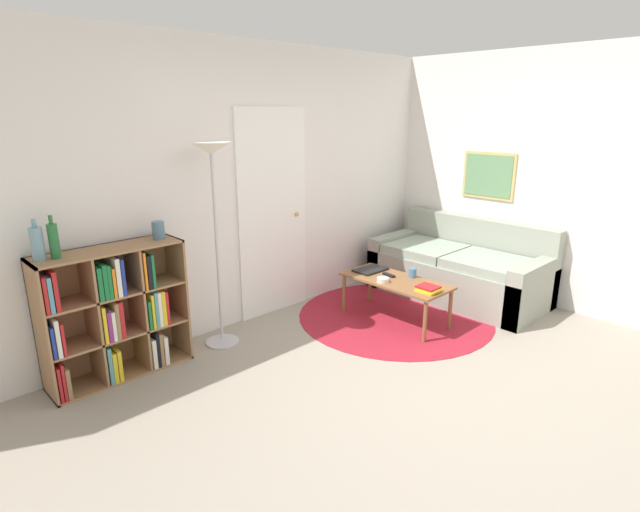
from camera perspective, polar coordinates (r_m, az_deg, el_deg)
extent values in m
plane|color=gray|center=(3.84, 15.07, -15.55)|extent=(14.00, 14.00, 0.00)
cube|color=silver|center=(4.83, -7.04, 7.96)|extent=(7.62, 0.05, 2.60)
cube|color=white|center=(4.93, -5.39, 4.81)|extent=(0.83, 0.02, 2.03)
sphere|color=tan|center=(5.11, -2.67, 4.79)|extent=(0.04, 0.04, 0.04)
cube|color=silver|center=(5.90, 18.77, 8.72)|extent=(0.05, 5.21, 2.60)
cube|color=tan|center=(5.86, 18.72, 8.71)|extent=(0.02, 0.61, 0.51)
cube|color=#669366|center=(5.85, 18.66, 8.70)|extent=(0.01, 0.55, 0.45)
cylinder|color=maroon|center=(5.11, 8.55, -6.75)|extent=(1.93, 1.93, 0.01)
cube|color=#936B47|center=(3.98, -29.29, -7.72)|extent=(0.02, 0.34, 1.02)
cube|color=#936B47|center=(4.31, -15.95, -4.43)|extent=(0.02, 0.34, 1.02)
cube|color=#936B47|center=(3.97, -23.10, 0.67)|extent=(1.06, 0.34, 0.02)
cube|color=#936B47|center=(4.32, -21.61, -12.21)|extent=(1.06, 0.34, 0.02)
cube|color=#936B47|center=(4.26, -23.15, -5.41)|extent=(1.06, 0.02, 1.02)
cube|color=#936B47|center=(4.07, -24.55, -6.59)|extent=(0.02, 0.32, 0.98)
cube|color=#936B47|center=(4.18, -20.17, -5.51)|extent=(0.02, 0.32, 0.98)
cube|color=#936B47|center=(4.18, -22.09, -8.13)|extent=(1.02, 0.32, 0.02)
cube|color=#936B47|center=(4.06, -22.58, -3.90)|extent=(1.02, 0.32, 0.02)
cube|color=#B21E23|center=(4.09, -27.96, -12.52)|extent=(0.02, 0.21, 0.26)
cube|color=#B21E23|center=(4.10, -27.66, -12.27)|extent=(0.02, 0.24, 0.28)
cube|color=olive|center=(4.11, -27.20, -12.48)|extent=(0.03, 0.23, 0.23)
cube|color=teal|center=(4.16, -23.23, -11.19)|extent=(0.03, 0.19, 0.29)
cube|color=gold|center=(4.21, -22.95, -11.24)|extent=(0.03, 0.26, 0.24)
cube|color=gold|center=(4.21, -22.46, -11.08)|extent=(0.03, 0.25, 0.25)
cube|color=silver|center=(4.28, -18.90, -10.25)|extent=(0.03, 0.20, 0.24)
cube|color=black|center=(4.30, -18.65, -9.76)|extent=(0.02, 0.25, 0.29)
cube|color=olive|center=(4.30, -18.15, -9.86)|extent=(0.03, 0.20, 0.27)
cube|color=silver|center=(4.33, -17.78, -9.86)|extent=(0.03, 0.23, 0.24)
cube|color=navy|center=(3.97, -28.66, -8.31)|extent=(0.02, 0.26, 0.23)
cube|color=silver|center=(3.97, -28.26, -7.90)|extent=(0.03, 0.26, 0.27)
cube|color=#B21E23|center=(3.96, -27.68, -8.15)|extent=(0.02, 0.21, 0.24)
cube|color=gold|center=(4.05, -23.92, -6.88)|extent=(0.02, 0.25, 0.28)
cube|color=#7F287A|center=(4.04, -23.30, -7.19)|extent=(0.03, 0.19, 0.23)
cube|color=silver|center=(4.08, -23.09, -6.99)|extent=(0.03, 0.26, 0.22)
cube|color=olive|center=(4.08, -22.71, -6.52)|extent=(0.03, 0.25, 0.28)
cube|color=#B21E23|center=(4.07, -22.22, -6.47)|extent=(0.03, 0.22, 0.29)
cube|color=#196B38|center=(4.16, -19.45, -6.12)|extent=(0.02, 0.23, 0.23)
cube|color=gold|center=(4.18, -19.24, -5.65)|extent=(0.02, 0.27, 0.28)
cube|color=teal|center=(4.17, -18.80, -5.55)|extent=(0.02, 0.24, 0.29)
cube|color=silver|center=(4.19, -18.49, -5.47)|extent=(0.03, 0.25, 0.28)
cube|color=gold|center=(4.21, -18.15, -5.35)|extent=(0.03, 0.27, 0.28)
cube|color=#B21E23|center=(4.20, -17.64, -5.42)|extent=(0.02, 0.21, 0.27)
cube|color=#B21E23|center=(3.83, -29.22, -3.76)|extent=(0.02, 0.20, 0.26)
cube|color=teal|center=(3.84, -28.81, -3.70)|extent=(0.03, 0.21, 0.25)
cube|color=#B21E23|center=(3.85, -28.34, -3.36)|extent=(0.03, 0.21, 0.28)
cube|color=#196B38|center=(3.93, -24.30, -2.72)|extent=(0.03, 0.22, 0.25)
cube|color=#196B38|center=(3.96, -23.96, -2.43)|extent=(0.03, 0.27, 0.26)
cube|color=#196B38|center=(3.95, -23.43, -2.48)|extent=(0.03, 0.23, 0.25)
cube|color=orange|center=(3.98, -23.07, -2.55)|extent=(0.02, 0.25, 0.22)
cube|color=silver|center=(3.98, -22.64, -2.01)|extent=(0.03, 0.24, 0.29)
cube|color=navy|center=(3.99, -22.20, -1.98)|extent=(0.03, 0.25, 0.27)
cube|color=orange|center=(4.05, -20.01, -1.38)|extent=(0.02, 0.25, 0.29)
cube|color=black|center=(4.06, -19.55, -1.52)|extent=(0.03, 0.23, 0.26)
cube|color=#196B38|center=(4.07, -19.15, -1.42)|extent=(0.02, 0.23, 0.26)
cylinder|color=#B7B7BC|center=(4.59, -11.09, -9.59)|extent=(0.30, 0.30, 0.01)
cylinder|color=#B7B7BC|center=(4.29, -11.71, 0.89)|extent=(0.02, 0.02, 1.65)
cone|color=white|center=(4.16, -12.37, 11.92)|extent=(0.32, 0.32, 0.10)
cube|color=gray|center=(5.71, 15.40, -2.41)|extent=(0.91, 1.84, 0.44)
cube|color=gray|center=(5.96, 17.40, 0.23)|extent=(0.16, 1.84, 0.83)
cube|color=gray|center=(5.34, 23.18, -3.67)|extent=(0.91, 0.16, 0.58)
cube|color=gray|center=(6.13, 8.74, -0.03)|extent=(0.91, 0.16, 0.58)
cube|color=#95A694|center=(5.39, 18.61, -0.79)|extent=(0.71, 0.74, 0.10)
cube|color=#95A694|center=(5.76, 11.96, 0.79)|extent=(0.71, 0.74, 0.10)
cube|color=brown|center=(4.88, 8.65, -2.80)|extent=(0.49, 1.06, 0.02)
cylinder|color=brown|center=(4.54, 11.91, -7.33)|extent=(0.04, 0.04, 0.40)
cylinder|color=brown|center=(5.10, 2.76, -4.27)|extent=(0.04, 0.04, 0.40)
cylinder|color=brown|center=(4.86, 14.64, -5.91)|extent=(0.04, 0.04, 0.40)
cylinder|color=brown|center=(5.39, 5.74, -3.20)|extent=(0.04, 0.04, 0.40)
cube|color=black|center=(5.11, 5.79, -1.56)|extent=(0.34, 0.23, 0.02)
cylinder|color=silver|center=(4.78, 7.19, -2.72)|extent=(0.11, 0.11, 0.04)
cube|color=gold|center=(4.60, 12.17, -3.90)|extent=(0.16, 0.18, 0.02)
cube|color=gold|center=(4.60, 12.41, -3.68)|extent=(0.16, 0.18, 0.02)
cube|color=#B21E23|center=(4.60, 12.25, -3.47)|extent=(0.16, 0.18, 0.02)
cylinder|color=teal|center=(4.96, 10.54, -1.91)|extent=(0.08, 0.08, 0.09)
cube|color=black|center=(4.97, 7.87, -2.16)|extent=(0.06, 0.15, 0.02)
cylinder|color=#6B93A3|center=(3.82, -29.59, 1.19)|extent=(0.08, 0.08, 0.23)
cylinder|color=#6B93A3|center=(3.79, -29.89, 3.27)|extent=(0.03, 0.03, 0.06)
cylinder|color=#236633|center=(3.82, -28.13, 1.49)|extent=(0.07, 0.07, 0.24)
cylinder|color=#236633|center=(3.79, -28.43, 3.68)|extent=(0.03, 0.03, 0.06)
cylinder|color=slate|center=(4.10, -18.00, 2.81)|extent=(0.10, 0.10, 0.14)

